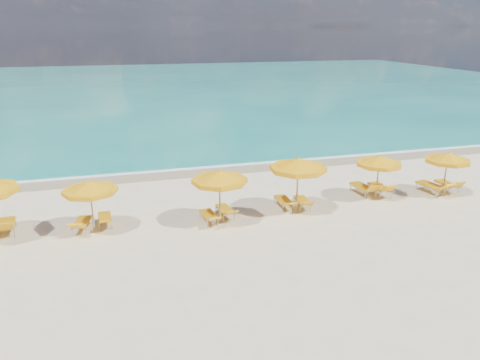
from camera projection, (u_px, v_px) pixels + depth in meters
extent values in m
plane|color=beige|center=(249.00, 216.00, 20.67)|extent=(120.00, 120.00, 0.00)
cube|color=#167E72|center=(149.00, 87.00, 64.56)|extent=(120.00, 80.00, 0.30)
cube|color=tan|center=(213.00, 169.00, 27.44)|extent=(120.00, 2.60, 0.01)
cube|color=white|center=(210.00, 166.00, 28.17)|extent=(120.00, 1.20, 0.03)
cube|color=white|center=(106.00, 139.00, 34.67)|extent=(14.00, 0.36, 0.05)
cube|color=white|center=(257.00, 114.00, 44.68)|extent=(18.00, 0.30, 0.05)
cylinder|color=tan|center=(92.00, 207.00, 18.82)|extent=(0.07, 0.07, 2.12)
cone|color=#F2A40C|center=(90.00, 186.00, 18.54)|extent=(2.26, 2.26, 0.42)
cylinder|color=#F2A40C|center=(90.00, 191.00, 18.61)|extent=(2.28, 2.28, 0.17)
sphere|color=tan|center=(89.00, 181.00, 18.47)|extent=(0.09, 0.09, 0.09)
cylinder|color=tan|center=(220.00, 197.00, 19.61)|extent=(0.07, 0.07, 2.29)
cone|color=#F2A40C|center=(219.00, 176.00, 19.31)|extent=(2.72, 2.72, 0.46)
cylinder|color=#F2A40C|center=(219.00, 181.00, 19.38)|extent=(2.74, 2.74, 0.18)
sphere|color=tan|center=(219.00, 170.00, 19.23)|extent=(0.10, 0.10, 0.10)
cylinder|color=tan|center=(297.00, 186.00, 20.79)|extent=(0.08, 0.08, 2.47)
cone|color=#F2A40C|center=(298.00, 163.00, 20.47)|extent=(3.19, 3.19, 0.49)
cylinder|color=#F2A40C|center=(298.00, 169.00, 20.54)|extent=(3.21, 3.21, 0.20)
sphere|color=tan|center=(298.00, 158.00, 20.39)|extent=(0.11, 0.11, 0.11)
cylinder|color=tan|center=(377.00, 178.00, 22.48)|extent=(0.07, 0.07, 2.11)
cone|color=#F2A40C|center=(379.00, 160.00, 22.21)|extent=(2.51, 2.51, 0.42)
cylinder|color=#F2A40C|center=(379.00, 164.00, 22.27)|extent=(2.53, 2.53, 0.17)
sphere|color=tan|center=(380.00, 155.00, 22.14)|extent=(0.09, 0.09, 0.09)
cylinder|color=tan|center=(445.00, 174.00, 23.05)|extent=(0.07, 0.07, 2.11)
cone|color=#F2A40C|center=(448.00, 157.00, 22.77)|extent=(2.66, 2.66, 0.42)
cylinder|color=#F2A40C|center=(447.00, 161.00, 22.84)|extent=(2.68, 2.68, 0.17)
sphere|color=tan|center=(448.00, 152.00, 22.71)|extent=(0.09, 0.09, 0.09)
cube|color=#F2A90E|center=(7.00, 223.00, 18.94)|extent=(0.74, 1.38, 0.08)
cube|color=#F2A90E|center=(5.00, 226.00, 18.10)|extent=(0.64, 0.56, 0.50)
cube|color=#F2A90E|center=(82.00, 222.00, 19.19)|extent=(0.77, 1.30, 0.08)
cube|color=#F2A90E|center=(77.00, 226.00, 18.34)|extent=(0.63, 0.61, 0.39)
cube|color=#F2A90E|center=(105.00, 217.00, 19.70)|extent=(0.57, 1.18, 0.07)
cube|color=#F2A90E|center=(106.00, 222.00, 18.92)|extent=(0.54, 0.54, 0.31)
cube|color=#F2A90E|center=(208.00, 214.00, 19.99)|extent=(0.61, 1.20, 0.07)
cube|color=#F2A90E|center=(214.00, 219.00, 19.22)|extent=(0.56, 0.57, 0.30)
cube|color=#F2A90E|center=(225.00, 209.00, 20.56)|extent=(0.61, 1.21, 0.07)
cube|color=#F2A90E|center=(231.00, 213.00, 19.78)|extent=(0.56, 0.56, 0.33)
cube|color=#F2A90E|center=(283.00, 200.00, 21.58)|extent=(0.59, 1.26, 0.08)
cube|color=#F2A90E|center=(290.00, 204.00, 20.72)|extent=(0.57, 0.58, 0.32)
cube|color=#F2A90E|center=(302.00, 200.00, 21.61)|extent=(0.63, 1.21, 0.07)
cube|color=#F2A90E|center=(308.00, 203.00, 20.80)|extent=(0.57, 0.55, 0.35)
cube|color=#F2A90E|center=(362.00, 187.00, 23.22)|extent=(0.73, 1.45, 0.09)
cube|color=#F2A90E|center=(374.00, 188.00, 22.32)|extent=(0.66, 0.57, 0.53)
cube|color=#F2A90E|center=(379.00, 187.00, 23.26)|extent=(0.67, 1.39, 0.08)
cube|color=#F2A90E|center=(389.00, 188.00, 22.34)|extent=(0.63, 0.56, 0.48)
cube|color=#F2A90E|center=(430.00, 185.00, 23.45)|extent=(0.85, 1.49, 0.09)
cube|color=#F2A90E|center=(446.00, 187.00, 22.56)|extent=(0.71, 0.68, 0.46)
cube|color=#F2A90E|center=(446.00, 183.00, 23.81)|extent=(0.60, 1.28, 0.08)
cube|color=#F2A90E|center=(458.00, 185.00, 22.97)|extent=(0.58, 0.50, 0.46)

